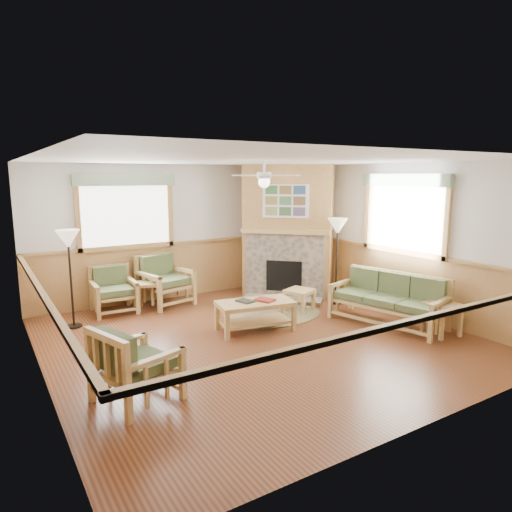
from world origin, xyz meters
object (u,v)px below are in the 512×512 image
armchair_back_left (114,290)px  armchair_left (136,363)px  end_table_sofa (442,319)px  sofa (388,300)px  end_table_chairs (150,295)px  coffee_table (255,316)px  armchair_back_right (165,280)px  footstool (299,300)px  floor_lamp_left (71,279)px  floor_lamp_right (337,261)px

armchair_back_left → armchair_left: (-0.67, -3.51, 0.02)m
armchair_left → end_table_sofa: armchair_left is taller
sofa → armchair_left: bearing=-99.2°
end_table_chairs → end_table_sofa: size_ratio=0.99×
armchair_back_left → coffee_table: 2.78m
armchair_back_right → end_table_sofa: (3.07, -3.93, -0.22)m
footstool → floor_lamp_left: floor_lamp_left is taller
floor_lamp_left → armchair_left: bearing=-87.6°
sofa → floor_lamp_left: bearing=-134.7°
sofa → end_table_chairs: bearing=-148.5°
armchair_back_left → armchair_left: size_ratio=0.96×
footstool → floor_lamp_right: floor_lamp_right is taller
sofa → coffee_table: size_ratio=1.54×
end_table_sofa → floor_lamp_right: bearing=94.8°
sofa → floor_lamp_right: size_ratio=1.11×
floor_lamp_right → armchair_left: bearing=-157.9°
end_table_chairs → floor_lamp_left: (-1.43, -0.35, 0.56)m
coffee_table → floor_lamp_left: floor_lamp_left is taller
armchair_left → floor_lamp_right: floor_lamp_right is taller
armchair_back_right → coffee_table: size_ratio=0.79×
floor_lamp_right → footstool: bearing=-177.4°
armchair_back_right → floor_lamp_left: (-1.79, -0.48, 0.34)m
end_table_sofa → footstool: end_table_sofa is taller
armchair_left → end_table_chairs: size_ratio=1.70×
coffee_table → floor_lamp_left: size_ratio=0.75×
sofa → footstool: size_ratio=4.02×
armchair_left → end_table_sofa: size_ratio=1.68×
end_table_chairs → footstool: bearing=-34.3°
floor_lamp_left → floor_lamp_right: 4.81m
sofa → floor_lamp_left: (-4.51, 2.64, 0.39)m
sofa → coffee_table: sofa is taller
armchair_back_right → floor_lamp_right: 3.34m
armchair_back_right → end_table_chairs: size_ratio=1.88×
end_table_chairs → footstool: size_ratio=1.10×
coffee_table → end_table_chairs: 2.33m
sofa → end_table_chairs: sofa is taller
footstool → floor_lamp_right: (0.92, 0.04, 0.64)m
armchair_back_left → footstool: (2.95, -1.70, -0.22)m
end_table_sofa → floor_lamp_right: size_ratio=0.31×
armchair_back_left → floor_lamp_right: floor_lamp_right is taller
end_table_chairs → floor_lamp_right: size_ratio=0.30×
coffee_table → footstool: (1.28, 0.51, -0.04)m
coffee_table → armchair_back_right: bearing=117.1°
armchair_back_left → floor_lamp_left: floor_lamp_left is taller
armchair_back_right → end_table_sofa: 4.99m
end_table_sofa → armchair_back_left: bearing=135.9°
footstool → floor_lamp_left: size_ratio=0.28×
armchair_back_left → floor_lamp_left: (-0.79, -0.48, 0.40)m
sofa → end_table_sofa: bearing=8.8°
armchair_left → end_table_chairs: bearing=-38.7°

